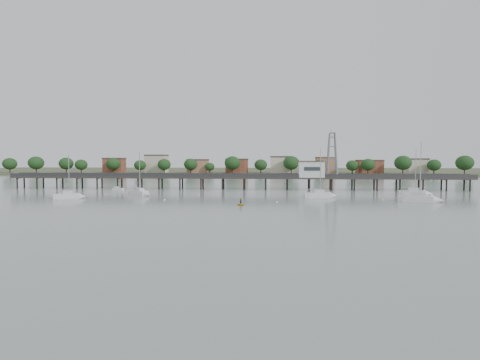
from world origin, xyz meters
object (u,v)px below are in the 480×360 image
object	(u,v)px
sailboat_b	(142,193)
yellow_dinghy	(241,205)
sailboat_a	(72,196)
pier	(234,178)
sailboat_e	(418,193)
sailboat_c	(323,195)
lattice_tower	(332,155)
sailboat_d	(425,199)
white_tender	(118,189)

from	to	relation	value
sailboat_b	yellow_dinghy	distance (m)	34.69
sailboat_a	sailboat_b	bearing A→B (deg)	6.30
pier	sailboat_e	size ratio (longest dim) A/B	11.43
sailboat_a	sailboat_c	xyz separation A→B (m)	(62.84, 7.81, -0.01)
pier	lattice_tower	xyz separation A→B (m)	(31.50, 0.00, 7.31)
sailboat_a	yellow_dinghy	xyz separation A→B (m)	(43.10, -10.69, -0.65)
sailboat_d	white_tender	bearing A→B (deg)	-177.55
sailboat_e	sailboat_c	bearing A→B (deg)	-148.85
pier	sailboat_a	distance (m)	50.44
sailboat_b	sailboat_d	world-z (taller)	sailboat_d
sailboat_a	white_tender	xyz separation A→B (m)	(1.55, 25.92, -0.23)
lattice_tower	sailboat_c	bearing A→B (deg)	-102.58
sailboat_d	sailboat_b	bearing A→B (deg)	-167.83
sailboat_b	sailboat_e	size ratio (longest dim) A/B	0.95
lattice_tower	white_tender	size ratio (longest dim) A/B	4.11
lattice_tower	sailboat_a	world-z (taller)	lattice_tower
sailboat_a	sailboat_b	xyz separation A→B (m)	(14.70, 9.21, -0.01)
sailboat_a	pier	bearing A→B (deg)	16.62
pier	sailboat_a	xyz separation A→B (m)	(-37.18, -33.95, -3.14)
sailboat_a	sailboat_c	size ratio (longest dim) A/B	0.87
sailboat_a	sailboat_c	distance (m)	63.33
pier	yellow_dinghy	size ratio (longest dim) A/B	56.69
yellow_dinghy	lattice_tower	bearing A→B (deg)	39.23
sailboat_a	sailboat_e	size ratio (longest dim) A/B	0.87
pier	sailboat_b	world-z (taller)	sailboat_b
pier	sailboat_b	distance (m)	33.57
sailboat_a	sailboat_b	world-z (taller)	sailboat_b
pier	sailboat_c	xyz separation A→B (m)	(25.67, -26.14, -3.15)
sailboat_c	white_tender	world-z (taller)	sailboat_c
sailboat_c	pier	bearing A→B (deg)	124.09
pier	yellow_dinghy	world-z (taller)	pier
sailboat_a	sailboat_e	distance (m)	90.67
sailboat_d	sailboat_e	world-z (taller)	sailboat_d
white_tender	yellow_dinghy	xyz separation A→B (m)	(41.55, -36.61, -0.42)
white_tender	sailboat_e	bearing A→B (deg)	9.04
lattice_tower	sailboat_e	world-z (taller)	lattice_tower
pier	sailboat_d	xyz separation A→B (m)	(47.74, -34.38, -3.16)
pier	sailboat_c	bearing A→B (deg)	-45.52
sailboat_d	sailboat_c	xyz separation A→B (m)	(-22.07, 8.25, 0.01)
pier	sailboat_e	world-z (taller)	sailboat_e
sailboat_b	white_tender	bearing A→B (deg)	161.48
pier	lattice_tower	size ratio (longest dim) A/B	9.68
sailboat_a	white_tender	bearing A→B (deg)	60.80
sailboat_a	sailboat_e	world-z (taller)	sailboat_e
sailboat_b	sailboat_d	distance (m)	70.87
pier	sailboat_e	xyz separation A→B (m)	(52.07, -18.00, -3.15)
lattice_tower	yellow_dinghy	distance (m)	52.63
pier	sailboat_e	distance (m)	55.19
sailboat_d	lattice_tower	bearing A→B (deg)	135.28
lattice_tower	sailboat_a	xyz separation A→B (m)	(-68.68, -33.95, -10.45)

